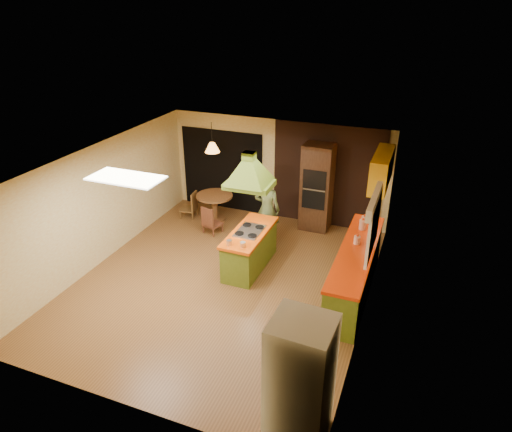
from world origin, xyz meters
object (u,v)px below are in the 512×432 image
at_px(refrigerator, 300,381).
at_px(canister_large, 363,225).
at_px(dining_table, 215,202).
at_px(man, 267,209).
at_px(wall_oven, 317,187).
at_px(kitchen_island, 250,249).

height_order(refrigerator, canister_large, refrigerator).
distance_m(dining_table, canister_large, 3.93).
height_order(man, wall_oven, wall_oven).
bearing_deg(man, dining_table, -20.93).
bearing_deg(refrigerator, man, 117.06).
relative_size(kitchen_island, dining_table, 1.85).
bearing_deg(man, refrigerator, 112.89).
relative_size(dining_table, canister_large, 4.44).
bearing_deg(kitchen_island, refrigerator, -59.02).
distance_m(man, canister_large, 2.23).
relative_size(wall_oven, canister_large, 10.35).
relative_size(kitchen_island, refrigerator, 0.93).
relative_size(man, dining_table, 1.79).
xyz_separation_m(wall_oven, canister_large, (1.31, -1.49, -0.03)).
height_order(kitchen_island, canister_large, canister_large).
bearing_deg(dining_table, refrigerator, -54.78).
relative_size(wall_oven, dining_table, 2.33).
relative_size(man, canister_large, 7.93).
distance_m(kitchen_island, man, 1.24).
bearing_deg(wall_oven, kitchen_island, -108.76).
bearing_deg(kitchen_island, wall_oven, 70.49).
xyz_separation_m(wall_oven, dining_table, (-2.45, -0.50, -0.58)).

